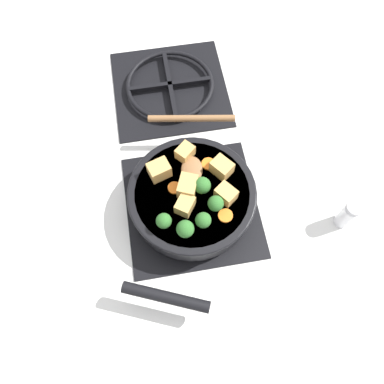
% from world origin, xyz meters
% --- Properties ---
extents(ground_plane, '(2.40, 2.40, 0.00)m').
position_xyz_m(ground_plane, '(0.00, 0.00, 0.00)').
color(ground_plane, silver).
extents(front_burner_grate, '(0.31, 0.31, 0.03)m').
position_xyz_m(front_burner_grate, '(0.00, 0.00, 0.01)').
color(front_burner_grate, black).
rests_on(front_burner_grate, ground_plane).
extents(rear_burner_grate, '(0.31, 0.31, 0.03)m').
position_xyz_m(rear_burner_grate, '(0.00, 0.36, 0.01)').
color(rear_burner_grate, black).
rests_on(rear_burner_grate, ground_plane).
extents(skillet_pan, '(0.32, 0.40, 0.06)m').
position_xyz_m(skillet_pan, '(-0.00, -0.00, 0.06)').
color(skillet_pan, black).
rests_on(skillet_pan, front_burner_grate).
extents(wooden_spoon, '(0.21, 0.20, 0.02)m').
position_xyz_m(wooden_spoon, '(0.02, 0.12, 0.09)').
color(wooden_spoon, brown).
rests_on(wooden_spoon, skillet_pan).
extents(tofu_cube_center_large, '(0.05, 0.05, 0.03)m').
position_xyz_m(tofu_cube_center_large, '(-0.02, -0.03, 0.10)').
color(tofu_cube_center_large, tan).
rests_on(tofu_cube_center_large, skillet_pan).
extents(tofu_cube_near_handle, '(0.05, 0.05, 0.03)m').
position_xyz_m(tofu_cube_near_handle, '(0.07, -0.02, 0.10)').
color(tofu_cube_near_handle, tan).
rests_on(tofu_cube_near_handle, skillet_pan).
extents(tofu_cube_east_chunk, '(0.05, 0.06, 0.04)m').
position_xyz_m(tofu_cube_east_chunk, '(-0.01, 0.01, 0.10)').
color(tofu_cube_east_chunk, tan).
rests_on(tofu_cube_east_chunk, skillet_pan).
extents(tofu_cube_west_chunk, '(0.05, 0.05, 0.03)m').
position_xyz_m(tofu_cube_west_chunk, '(0.00, 0.09, 0.10)').
color(tofu_cube_west_chunk, tan).
rests_on(tofu_cube_west_chunk, skillet_pan).
extents(tofu_cube_back_piece, '(0.06, 0.06, 0.04)m').
position_xyz_m(tofu_cube_back_piece, '(0.07, 0.04, 0.10)').
color(tofu_cube_back_piece, tan).
rests_on(tofu_cube_back_piece, skillet_pan).
extents(tofu_cube_front_piece, '(0.05, 0.05, 0.04)m').
position_xyz_m(tofu_cube_front_piece, '(-0.06, 0.06, 0.10)').
color(tofu_cube_front_piece, tan).
rests_on(tofu_cube_front_piece, skillet_pan).
extents(broccoli_floret_near_spoon, '(0.04, 0.04, 0.04)m').
position_xyz_m(broccoli_floret_near_spoon, '(-0.03, -0.09, 0.11)').
color(broccoli_floret_near_spoon, '#709956').
rests_on(broccoli_floret_near_spoon, skillet_pan).
extents(broccoli_floret_center_top, '(0.04, 0.04, 0.04)m').
position_xyz_m(broccoli_floret_center_top, '(0.02, -0.00, 0.11)').
color(broccoli_floret_center_top, '#709956').
rests_on(broccoli_floret_center_top, skillet_pan).
extents(broccoli_floret_east_rim, '(0.03, 0.03, 0.04)m').
position_xyz_m(broccoli_floret_east_rim, '(0.01, -0.08, 0.11)').
color(broccoli_floret_east_rim, '#709956').
rests_on(broccoli_floret_east_rim, skillet_pan).
extents(broccoli_floret_west_rim, '(0.03, 0.03, 0.04)m').
position_xyz_m(broccoli_floret_west_rim, '(-0.07, -0.07, 0.11)').
color(broccoli_floret_west_rim, '#709956').
rests_on(broccoli_floret_west_rim, skillet_pan).
extents(broccoli_floret_north_edge, '(0.03, 0.03, 0.04)m').
position_xyz_m(broccoli_floret_north_edge, '(0.04, -0.05, 0.11)').
color(broccoli_floret_north_edge, '#709956').
rests_on(broccoli_floret_north_edge, skillet_pan).
extents(carrot_slice_orange_thin, '(0.03, 0.03, 0.01)m').
position_xyz_m(carrot_slice_orange_thin, '(-0.04, 0.02, 0.09)').
color(carrot_slice_orange_thin, orange).
rests_on(carrot_slice_orange_thin, skillet_pan).
extents(carrot_slice_near_center, '(0.03, 0.03, 0.01)m').
position_xyz_m(carrot_slice_near_center, '(0.06, -0.07, 0.09)').
color(carrot_slice_near_center, orange).
rests_on(carrot_slice_near_center, skillet_pan).
extents(carrot_slice_edge_slice, '(0.03, 0.03, 0.01)m').
position_xyz_m(carrot_slice_edge_slice, '(0.05, 0.06, 0.09)').
color(carrot_slice_edge_slice, orange).
rests_on(carrot_slice_edge_slice, skillet_pan).
extents(salt_shaker, '(0.04, 0.04, 0.09)m').
position_xyz_m(salt_shaker, '(0.34, -0.10, 0.04)').
color(salt_shaker, white).
rests_on(salt_shaker, ground_plane).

